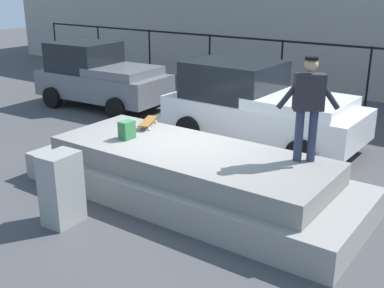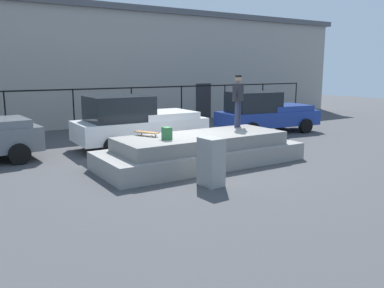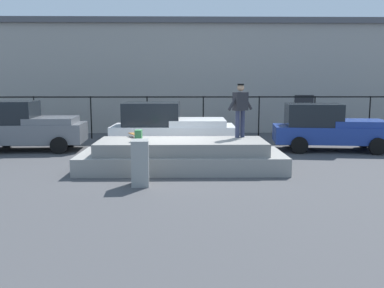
% 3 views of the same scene
% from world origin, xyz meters
% --- Properties ---
extents(ground_plane, '(60.00, 60.00, 0.00)m').
position_xyz_m(ground_plane, '(0.00, 0.00, 0.00)').
color(ground_plane, '#424244').
extents(concrete_ledge, '(6.25, 2.40, 0.91)m').
position_xyz_m(concrete_ledge, '(0.35, -0.43, 0.41)').
color(concrete_ledge, gray).
rests_on(concrete_ledge, ground_plane).
extents(skateboarder, '(0.89, 0.64, 1.72)m').
position_xyz_m(skateboarder, '(2.22, 0.20, 1.91)').
color(skateboarder, '#2D334C').
rests_on(skateboarder, concrete_ledge).
extents(skateboard, '(0.52, 0.80, 0.12)m').
position_xyz_m(skateboard, '(-1.16, 0.21, 1.01)').
color(skateboard, brown).
rests_on(skateboard, concrete_ledge).
extents(backpack, '(0.21, 0.29, 0.34)m').
position_xyz_m(backpack, '(-0.95, -0.64, 1.08)').
color(backpack, '#33723F').
rests_on(backpack, concrete_ledge).
extents(car_grey_pickup_near, '(4.22, 2.24, 1.94)m').
position_xyz_m(car_grey_pickup_near, '(-5.75, 3.31, 0.95)').
color(car_grey_pickup_near, slate).
rests_on(car_grey_pickup_near, ground_plane).
extents(car_white_pickup_mid, '(4.76, 2.28, 1.90)m').
position_xyz_m(car_white_pickup_mid, '(-0.17, 3.04, 0.94)').
color(car_white_pickup_mid, white).
rests_on(car_white_pickup_mid, ground_plane).
extents(utility_box, '(0.48, 0.63, 1.19)m').
position_xyz_m(utility_box, '(-0.72, -2.44, 0.60)').
color(utility_box, gray).
rests_on(utility_box, ground_plane).
extents(fence_row, '(24.06, 0.06, 2.02)m').
position_xyz_m(fence_row, '(0.00, 6.78, 1.44)').
color(fence_row, black).
rests_on(fence_row, ground_plane).
extents(warehouse_building, '(34.38, 7.09, 5.96)m').
position_xyz_m(warehouse_building, '(0.00, 12.27, 2.99)').
color(warehouse_building, gray).
rests_on(warehouse_building, ground_plane).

